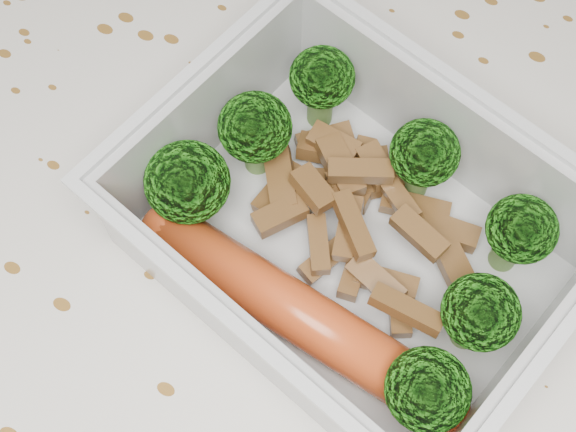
% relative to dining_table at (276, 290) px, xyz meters
% --- Properties ---
extents(dining_table, '(1.40, 0.90, 0.75)m').
position_rel_dining_table_xyz_m(dining_table, '(0.00, 0.00, 0.00)').
color(dining_table, brown).
rests_on(dining_table, ground).
extents(tablecloth, '(1.46, 0.96, 0.19)m').
position_rel_dining_table_xyz_m(tablecloth, '(0.00, 0.00, 0.05)').
color(tablecloth, silver).
rests_on(tablecloth, dining_table).
extents(lunch_container, '(0.23, 0.20, 0.07)m').
position_rel_dining_table_xyz_m(lunch_container, '(0.04, 0.01, 0.11)').
color(lunch_container, silver).
rests_on(lunch_container, tablecloth).
extents(broccoli_florets, '(0.18, 0.15, 0.05)m').
position_rel_dining_table_xyz_m(broccoli_florets, '(0.04, 0.01, 0.13)').
color(broccoli_florets, '#608C3F').
rests_on(broccoli_florets, lunch_container).
extents(meat_pile, '(0.12, 0.09, 0.03)m').
position_rel_dining_table_xyz_m(meat_pile, '(0.03, 0.02, 0.11)').
color(meat_pile, brown).
rests_on(meat_pile, lunch_container).
extents(sausage, '(0.17, 0.04, 0.03)m').
position_rel_dining_table_xyz_m(sausage, '(0.03, -0.04, 0.11)').
color(sausage, '#CC481B').
rests_on(sausage, lunch_container).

